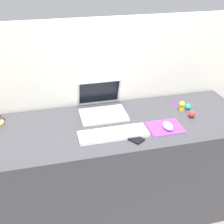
{
  "coord_description": "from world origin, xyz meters",
  "views": [
    {
      "loc": [
        -0.39,
        -1.51,
        1.7
      ],
      "look_at": [
        -0.02,
        0.0,
        0.83
      ],
      "focal_mm": 46.81,
      "sensor_mm": 36.0,
      "label": 1
    }
  ],
  "objects_px": {
    "keyboard": "(113,134)",
    "toy_figurine_yellow": "(182,105)",
    "toy_figurine_cyan": "(188,107)",
    "toy_figurine_red": "(192,114)",
    "toy_figurine_purple": "(175,102)",
    "laptop": "(101,105)",
    "cell_phone": "(133,138)",
    "mouse": "(168,126)"
  },
  "relations": [
    {
      "from": "keyboard",
      "to": "toy_figurine_yellow",
      "type": "distance_m",
      "value": 0.56
    },
    {
      "from": "toy_figurine_cyan",
      "to": "toy_figurine_red",
      "type": "distance_m",
      "value": 0.11
    },
    {
      "from": "toy_figurine_purple",
      "to": "keyboard",
      "type": "bearing_deg",
      "value": -151.98
    },
    {
      "from": "laptop",
      "to": "keyboard",
      "type": "xyz_separation_m",
      "value": [
        0.01,
        -0.3,
        -0.04
      ]
    },
    {
      "from": "cell_phone",
      "to": "toy_figurine_purple",
      "type": "relative_size",
      "value": 3.04
    },
    {
      "from": "toy_figurine_yellow",
      "to": "toy_figurine_cyan",
      "type": "distance_m",
      "value": 0.05
    },
    {
      "from": "toy_figurine_red",
      "to": "toy_figurine_purple",
      "type": "bearing_deg",
      "value": 98.83
    },
    {
      "from": "keyboard",
      "to": "toy_figurine_purple",
      "type": "distance_m",
      "value": 0.59
    },
    {
      "from": "laptop",
      "to": "cell_phone",
      "type": "relative_size",
      "value": 2.34
    },
    {
      "from": "toy_figurine_purple",
      "to": "laptop",
      "type": "bearing_deg",
      "value": 177.3
    },
    {
      "from": "keyboard",
      "to": "cell_phone",
      "type": "relative_size",
      "value": 3.2
    },
    {
      "from": "mouse",
      "to": "toy_figurine_purple",
      "type": "bearing_deg",
      "value": 58.11
    },
    {
      "from": "toy_figurine_yellow",
      "to": "toy_figurine_cyan",
      "type": "bearing_deg",
      "value": 0.04
    },
    {
      "from": "mouse",
      "to": "toy_figurine_yellow",
      "type": "bearing_deg",
      "value": 46.86
    },
    {
      "from": "toy_figurine_yellow",
      "to": "cell_phone",
      "type": "bearing_deg",
      "value": -149.59
    },
    {
      "from": "laptop",
      "to": "cell_phone",
      "type": "bearing_deg",
      "value": -73.0
    },
    {
      "from": "keyboard",
      "to": "cell_phone",
      "type": "distance_m",
      "value": 0.12
    },
    {
      "from": "cell_phone",
      "to": "toy_figurine_cyan",
      "type": "relative_size",
      "value": 3.07
    },
    {
      "from": "keyboard",
      "to": "toy_figurine_yellow",
      "type": "relative_size",
      "value": 6.2
    },
    {
      "from": "laptop",
      "to": "toy_figurine_cyan",
      "type": "bearing_deg",
      "value": -10.77
    },
    {
      "from": "keyboard",
      "to": "toy_figurine_yellow",
      "type": "bearing_deg",
      "value": 19.79
    },
    {
      "from": "toy_figurine_yellow",
      "to": "toy_figurine_red",
      "type": "bearing_deg",
      "value": -79.09
    },
    {
      "from": "laptop",
      "to": "toy_figurine_yellow",
      "type": "height_order",
      "value": "laptop"
    },
    {
      "from": "toy_figurine_purple",
      "to": "toy_figurine_red",
      "type": "xyz_separation_m",
      "value": [
        0.03,
        -0.19,
        0.0
      ]
    },
    {
      "from": "keyboard",
      "to": "toy_figurine_purple",
      "type": "xyz_separation_m",
      "value": [
        0.52,
        0.28,
        0.01
      ]
    },
    {
      "from": "toy_figurine_purple",
      "to": "toy_figurine_cyan",
      "type": "bearing_deg",
      "value": -56.44
    },
    {
      "from": "mouse",
      "to": "toy_figurine_red",
      "type": "distance_m",
      "value": 0.23
    },
    {
      "from": "keyboard",
      "to": "mouse",
      "type": "xyz_separation_m",
      "value": [
        0.34,
        -0.01,
        0.01
      ]
    },
    {
      "from": "laptop",
      "to": "toy_figurine_yellow",
      "type": "distance_m",
      "value": 0.55
    },
    {
      "from": "toy_figurine_red",
      "to": "laptop",
      "type": "bearing_deg",
      "value": 158.72
    },
    {
      "from": "mouse",
      "to": "toy_figurine_yellow",
      "type": "distance_m",
      "value": 0.27
    },
    {
      "from": "toy_figurine_yellow",
      "to": "laptop",
      "type": "bearing_deg",
      "value": 168.29
    },
    {
      "from": "cell_phone",
      "to": "keyboard",
      "type": "bearing_deg",
      "value": 116.54
    },
    {
      "from": "laptop",
      "to": "keyboard",
      "type": "relative_size",
      "value": 0.73
    },
    {
      "from": "toy_figurine_cyan",
      "to": "toy_figurine_purple",
      "type": "relative_size",
      "value": 0.99
    },
    {
      "from": "laptop",
      "to": "cell_phone",
      "type": "distance_m",
      "value": 0.38
    },
    {
      "from": "toy_figurine_yellow",
      "to": "toy_figurine_purple",
      "type": "xyz_separation_m",
      "value": [
        -0.01,
        0.09,
        -0.01
      ]
    },
    {
      "from": "laptop",
      "to": "toy_figurine_purple",
      "type": "relative_size",
      "value": 7.14
    },
    {
      "from": "keyboard",
      "to": "toy_figurine_purple",
      "type": "relative_size",
      "value": 9.75
    },
    {
      "from": "laptop",
      "to": "toy_figurine_purple",
      "type": "bearing_deg",
      "value": -2.7
    },
    {
      "from": "keyboard",
      "to": "cell_phone",
      "type": "xyz_separation_m",
      "value": [
        0.1,
        -0.06,
        -0.01
      ]
    },
    {
      "from": "laptop",
      "to": "toy_figurine_purple",
      "type": "height_order",
      "value": "laptop"
    }
  ]
}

